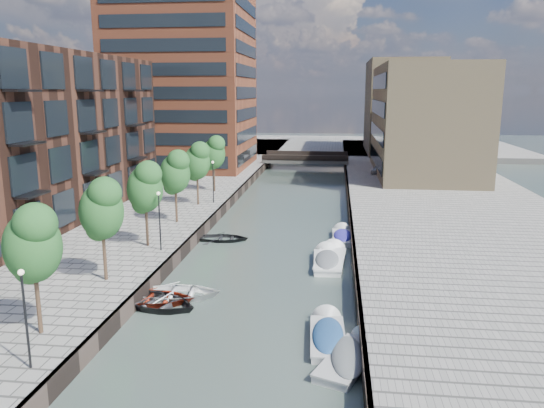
% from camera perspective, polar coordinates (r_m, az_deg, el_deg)
% --- Properties ---
extents(water, '(300.00, 300.00, 0.00)m').
position_cam_1_polar(water, '(51.55, 1.55, -1.13)').
color(water, '#38473F').
rests_on(water, ground).
extents(quay_right, '(20.00, 140.00, 1.00)m').
position_cam_1_polar(quay_right, '(52.46, 19.23, -1.02)').
color(quay_right, gray).
rests_on(quay_right, ground).
extents(quay_wall_left, '(0.25, 140.00, 1.00)m').
position_cam_1_polar(quay_wall_left, '(52.35, -5.11, -0.41)').
color(quay_wall_left, '#332823').
rests_on(quay_wall_left, ground).
extents(quay_wall_right, '(0.25, 140.00, 1.00)m').
position_cam_1_polar(quay_wall_right, '(51.25, 8.36, -0.77)').
color(quay_wall_right, '#332823').
rests_on(quay_wall_right, ground).
extents(far_closure, '(80.00, 40.00, 1.00)m').
position_cam_1_polar(far_closure, '(110.64, 4.51, 6.21)').
color(far_closure, gray).
rests_on(far_closure, ground).
extents(apartment_block, '(8.00, 38.00, 14.00)m').
position_cam_1_polar(apartment_block, '(47.13, -24.83, 6.37)').
color(apartment_block, black).
rests_on(apartment_block, quay_left).
extents(tower, '(18.00, 18.00, 30.00)m').
position_cam_1_polar(tower, '(78.15, -9.50, 15.03)').
color(tower, brown).
rests_on(tower, quay_left).
extents(tan_block_near, '(12.00, 25.00, 14.00)m').
position_cam_1_polar(tan_block_near, '(72.95, 16.05, 8.66)').
color(tan_block_near, '#9B855F').
rests_on(tan_block_near, quay_right).
extents(tan_block_far, '(12.00, 20.00, 16.00)m').
position_cam_1_polar(tan_block_far, '(98.66, 13.75, 10.14)').
color(tan_block_far, '#9B855F').
rests_on(tan_block_far, quay_right).
extents(bridge, '(13.00, 6.00, 1.30)m').
position_cam_1_polar(bridge, '(82.76, 3.66, 4.86)').
color(bridge, gray).
rests_on(bridge, ground).
extents(tree_1, '(2.50, 2.50, 5.95)m').
position_cam_1_polar(tree_1, '(25.60, -24.39, -3.71)').
color(tree_1, '#382619').
rests_on(tree_1, quay_left).
extents(tree_2, '(2.50, 2.50, 5.95)m').
position_cam_1_polar(tree_2, '(31.59, -17.89, -0.36)').
color(tree_2, '#382619').
rests_on(tree_2, quay_left).
extents(tree_3, '(2.50, 2.50, 5.95)m').
position_cam_1_polar(tree_3, '(37.93, -13.51, 1.90)').
color(tree_3, '#382619').
rests_on(tree_3, quay_left).
extents(tree_4, '(2.50, 2.50, 5.95)m').
position_cam_1_polar(tree_4, '(44.46, -10.40, 3.50)').
color(tree_4, '#382619').
rests_on(tree_4, quay_left).
extents(tree_5, '(2.50, 2.50, 5.95)m').
position_cam_1_polar(tree_5, '(51.12, -8.08, 4.69)').
color(tree_5, '#382619').
rests_on(tree_5, quay_left).
extents(tree_6, '(2.50, 2.50, 5.95)m').
position_cam_1_polar(tree_6, '(57.86, -6.30, 5.59)').
color(tree_6, '#382619').
rests_on(tree_6, quay_left).
extents(lamp_0, '(0.24, 0.24, 4.12)m').
position_cam_1_polar(lamp_0, '(23.08, -25.06, -10.16)').
color(lamp_0, black).
rests_on(lamp_0, quay_left).
extents(lamp_1, '(0.24, 0.24, 4.12)m').
position_cam_1_polar(lamp_1, '(36.93, -12.02, -1.14)').
color(lamp_1, black).
rests_on(lamp_1, quay_left).
extents(lamp_2, '(0.24, 0.24, 4.12)m').
position_cam_1_polar(lamp_2, '(52.02, -6.36, 2.86)').
color(lamp_2, black).
rests_on(lamp_2, quay_left).
extents(sloop_1, '(5.90, 4.98, 1.04)m').
position_cam_1_polar(sloop_1, '(30.79, -12.33, -10.74)').
color(sloop_1, black).
rests_on(sloop_1, ground).
extents(sloop_2, '(4.93, 3.71, 0.97)m').
position_cam_1_polar(sloop_2, '(31.34, -12.59, -10.34)').
color(sloop_2, maroon).
rests_on(sloop_2, ground).
extents(sloop_3, '(5.50, 4.30, 1.04)m').
position_cam_1_polar(sloop_3, '(31.78, -10.15, -9.90)').
color(sloop_3, white).
rests_on(sloop_3, ground).
extents(sloop_4, '(4.21, 3.09, 0.85)m').
position_cam_1_polar(sloop_4, '(42.90, -5.27, -3.92)').
color(sloop_4, black).
rests_on(sloop_4, ground).
extents(motorboat_0, '(1.87, 4.82, 1.58)m').
position_cam_1_polar(motorboat_0, '(26.63, 5.99, -13.82)').
color(motorboat_0, beige).
rests_on(motorboat_0, ground).
extents(motorboat_1, '(3.22, 4.96, 1.57)m').
position_cam_1_polar(motorboat_1, '(24.82, 8.50, -15.94)').
color(motorboat_1, '#B8B8B6').
rests_on(motorboat_1, ground).
extents(motorboat_2, '(2.27, 5.55, 1.81)m').
position_cam_1_polar(motorboat_2, '(37.98, 6.40, -5.91)').
color(motorboat_2, white).
rests_on(motorboat_2, ground).
extents(motorboat_3, '(1.69, 4.67, 1.55)m').
position_cam_1_polar(motorboat_3, '(43.51, 7.59, -3.49)').
color(motorboat_3, silver).
rests_on(motorboat_3, ground).
extents(motorboat_4, '(1.98, 5.22, 1.72)m').
position_cam_1_polar(motorboat_4, '(37.28, 5.92, -6.09)').
color(motorboat_4, silver).
rests_on(motorboat_4, ground).
extents(car, '(2.59, 3.74, 1.18)m').
position_cam_1_polar(car, '(71.73, 11.44, 3.68)').
color(car, '#9A9B9E').
rests_on(car, quay_right).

